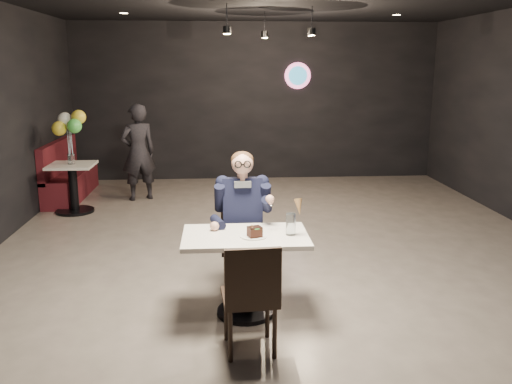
{
  "coord_description": "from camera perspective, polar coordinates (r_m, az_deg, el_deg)",
  "views": [
    {
      "loc": [
        -0.74,
        -6.08,
        2.2
      ],
      "look_at": [
        -0.38,
        -0.95,
        0.99
      ],
      "focal_mm": 38.0,
      "sensor_mm": 36.0,
      "label": 1
    }
  ],
  "objects": [
    {
      "name": "floor",
      "position": [
        6.51,
        2.77,
        -6.55
      ],
      "size": [
        9.0,
        9.0,
        0.0
      ],
      "primitive_type": "plane",
      "color": "gray",
      "rests_on": "ground"
    },
    {
      "name": "wall_sign",
      "position": [
        10.66,
        4.41,
        12.11
      ],
      "size": [
        0.5,
        0.06,
        0.5
      ],
      "primitive_type": null,
      "color": "pink",
      "rests_on": "floor"
    },
    {
      "name": "pendant_lights",
      "position": [
        8.14,
        1.29,
        18.01
      ],
      "size": [
        1.4,
        1.2,
        0.36
      ],
      "primitive_type": "cube",
      "color": "black",
      "rests_on": "floor"
    },
    {
      "name": "main_table",
      "position": [
        4.89,
        -1.11,
        -8.69
      ],
      "size": [
        1.1,
        0.7,
        0.75
      ],
      "primitive_type": "cube",
      "color": "white",
      "rests_on": "floor"
    },
    {
      "name": "chair_far",
      "position": [
        5.38,
        -1.42,
        -5.66
      ],
      "size": [
        0.42,
        0.46,
        0.92
      ],
      "primitive_type": "cube",
      "color": "black",
      "rests_on": "floor"
    },
    {
      "name": "chair_near",
      "position": [
        4.28,
        -0.69,
        -10.78
      ],
      "size": [
        0.45,
        0.49,
        0.92
      ],
      "primitive_type": "cube",
      "rotation": [
        0.0,
        0.0,
        0.08
      ],
      "color": "black",
      "rests_on": "floor"
    },
    {
      "name": "seated_man",
      "position": [
        5.3,
        -1.43,
        -3.0
      ],
      "size": [
        0.6,
        0.8,
        1.44
      ],
      "primitive_type": "cube",
      "color": "black",
      "rests_on": "floor"
    },
    {
      "name": "dessert_plate",
      "position": [
        4.7,
        -0.27,
        -4.67
      ],
      "size": [
        0.23,
        0.23,
        0.01
      ],
      "primitive_type": "cylinder",
      "color": "white",
      "rests_on": "main_table"
    },
    {
      "name": "cake_slice",
      "position": [
        4.66,
        -0.13,
        -4.25
      ],
      "size": [
        0.14,
        0.12,
        0.08
      ],
      "primitive_type": "cube",
      "rotation": [
        0.0,
        0.0,
        0.35
      ],
      "color": "black",
      "rests_on": "dessert_plate"
    },
    {
      "name": "mint_leaf",
      "position": [
        4.62,
        0.01,
        -3.9
      ],
      "size": [
        0.06,
        0.04,
        0.01
      ],
      "primitive_type": "ellipsoid",
      "color": "green",
      "rests_on": "cake_slice"
    },
    {
      "name": "sundae_glass",
      "position": [
        4.74,
        3.68,
        -3.39
      ],
      "size": [
        0.09,
        0.09,
        0.19
      ],
      "primitive_type": "cylinder",
      "color": "silver",
      "rests_on": "main_table"
    },
    {
      "name": "wafer_cone",
      "position": [
        4.7,
        4.54,
        -1.59
      ],
      "size": [
        0.09,
        0.09,
        0.15
      ],
      "primitive_type": "cone",
      "rotation": [
        0.0,
        0.0,
        0.26
      ],
      "color": "#BA834C",
      "rests_on": "sundae_glass"
    },
    {
      "name": "booth_bench",
      "position": [
        9.68,
        -18.97,
        2.28
      ],
      "size": [
        0.48,
        1.93,
        0.96
      ],
      "primitive_type": "cube",
      "color": "#430E1A",
      "rests_on": "floor"
    },
    {
      "name": "side_table",
      "position": [
        8.67,
        -18.67,
        0.6
      ],
      "size": [
        0.65,
        0.65,
        0.82
      ],
      "primitive_type": "cube",
      "color": "white",
      "rests_on": "floor"
    },
    {
      "name": "balloon_vase",
      "position": [
        8.59,
        -18.88,
        3.32
      ],
      "size": [
        0.1,
        0.1,
        0.15
      ],
      "primitive_type": "cylinder",
      "color": "silver",
      "rests_on": "side_table"
    },
    {
      "name": "balloon_bunch",
      "position": [
        8.54,
        -19.08,
        5.92
      ],
      "size": [
        0.39,
        0.39,
        0.64
      ],
      "primitive_type": "cube",
      "color": "yellow",
      "rests_on": "balloon_vase"
    },
    {
      "name": "passerby",
      "position": [
        9.15,
        -12.29,
        4.09
      ],
      "size": [
        0.68,
        0.58,
        1.59
      ],
      "primitive_type": "imported",
      "rotation": [
        0.0,
        0.0,
        3.55
      ],
      "color": "black",
      "rests_on": "floor"
    }
  ]
}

